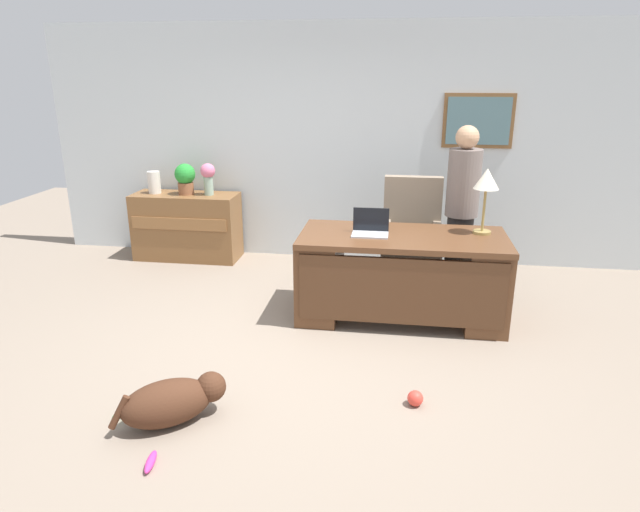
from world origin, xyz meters
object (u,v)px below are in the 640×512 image
Objects in this scene: person_standing at (461,209)px; vase_empty at (154,182)px; armchair at (411,239)px; dog_toy_ball at (415,398)px; desk_lamp at (486,183)px; dog_lying at (173,401)px; potted_plant at (185,178)px; dog_toy_plush at (122,412)px; dog_toy_bone at (151,462)px; laptop at (370,228)px; vase_with_flowers at (208,176)px; desk at (401,274)px; credenza at (187,226)px.

person_standing reaches higher than vase_empty.
armchair is 10.46× the size of dog_toy_ball.
desk_lamp is at bearing -76.21° from person_standing.
dog_lying is 3.52m from potted_plant.
person_standing is 3.58m from dog_toy_plush.
vase_empty is 4.06m from dog_toy_bone.
dog_toy_ball is (-0.44, -2.16, -0.82)m from person_standing.
laptop is at bearing 58.55° from dog_lying.
vase_with_flowers reaches higher than dog_toy_ball.
desk is 2.69m from dog_toy_bone.
vase_empty is at bearing 179.79° from credenza.
dog_toy_plush is (-1.80, -1.83, -0.40)m from desk.
dog_lying is at bearing -136.33° from desk_lamp.
dog_toy_plush is (-1.89, -2.69, -0.47)m from armchair.
potted_plant is (-2.63, 0.53, 0.49)m from armchair.
person_standing reaches higher than credenza.
vase_with_flowers is (-2.35, 0.53, 0.51)m from armchair.
person_standing is at bearing -16.02° from armchair.
credenza is 3.33m from dog_toy_plush.
dog_lying is at bearing -127.79° from person_standing.
laptop is 2.52m from dog_toy_plush.
credenza is 3.43m from dog_lying.
desk is at bearing 58.28° from dog_toy_bone.
vase_empty reaches higher than dog_toy_plush.
desk is 0.87m from armchair.
credenza is at bearing 109.22° from dog_lying.
dog_lying is 3.41× the size of dog_toy_bone.
armchair is at bearing 163.98° from person_standing.
vase_empty is at bearing 180.00° from potted_plant.
dog_toy_bone is at bearing -72.43° from credenza.
desk_lamp is 3.01× the size of dog_toy_bone.
desk_lamp is 3.83m from vase_empty.
vase_with_flowers is (0.30, 0.00, 0.62)m from credenza.
desk is 3.27m from vase_empty.
desk_lamp is at bearing 70.34° from dog_toy_ball.
vase_empty is 4.24m from dog_toy_ball.
dog_lying is 1.84× the size of potted_plant.
desk_lamp is (0.13, -0.54, 0.37)m from person_standing.
dog_toy_ball is (0.41, -1.45, -0.79)m from laptop.
desk is 7.04× the size of vase_empty.
vase_with_flowers is at bearing 0.26° from credenza.
laptop is 2.97m from vase_empty.
laptop is at bearing -27.48° from vase_empty.
dog_toy_bone is (-1.11, -2.29, -0.81)m from laptop.
vase_with_flowers is (-0.83, 3.23, 0.86)m from dog_lying.
dog_lying is 1.61m from dog_toy_ball.
desk reaches higher than dog_lying.
dog_toy_ball is at bearing -85.19° from desk.
vase_with_flowers reaches higher than dog_toy_bone.
vase_empty is 0.72× the size of potted_plant.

